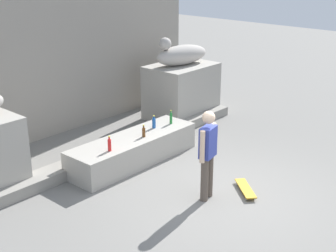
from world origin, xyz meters
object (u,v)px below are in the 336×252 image
Objects in this scene: bottle_red at (109,145)px; bottle_brown at (144,132)px; bottle_blue at (154,123)px; bottle_green at (171,118)px; skater at (208,151)px; skateboard at (245,188)px; statue_reclining_right at (181,54)px.

bottle_brown is at bearing 1.88° from bottle_red.
bottle_blue is at bearing 21.42° from bottle_brown.
bottle_red is at bearing -178.12° from bottle_brown.
bottle_green is 1.03× the size of bottle_red.
bottle_green is (1.40, 2.09, -0.22)m from skater.
bottle_green reaches higher than skateboard.
bottle_red is at bearing 30.97° from statue_reclining_right.
bottle_green is at bearing -12.29° from bottle_blue.
bottle_blue is 1.55m from bottle_red.
bottle_brown is at bearing -113.51° from skater.
bottle_red reaches higher than bottle_brown.
skater is 2.27× the size of skateboard.
bottle_green is (1.00, 0.11, 0.03)m from bottle_brown.
bottle_brown reaches higher than skateboard.
bottle_blue is 0.93× the size of bottle_red.
statue_reclining_right reaches higher than bottle_brown.
bottle_blue is (0.54, 0.21, 0.01)m from bottle_brown.
bottle_brown is (0.40, 1.97, -0.24)m from skater.
statue_reclining_right is 5.27× the size of bottle_green.
skater is at bearing -123.87° from bottle_green.
skater is 5.25× the size of bottle_green.
skater is 2.52m from bottle_green.
statue_reclining_right is 6.33× the size of bottle_brown.
bottle_red is (-1.98, -0.15, -0.00)m from bottle_green.
bottle_green is at bearing 6.45° from bottle_brown.
statue_reclining_right reaches higher than bottle_green.
bottle_blue reaches higher than bottle_brown.
bottle_brown is 0.93× the size of bottle_blue.
bottle_blue is at bearing -125.31° from skater.
skateboard is 2.32× the size of bottle_green.
bottle_blue reaches higher than skateboard.
skateboard is 2.74m from bottle_red.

